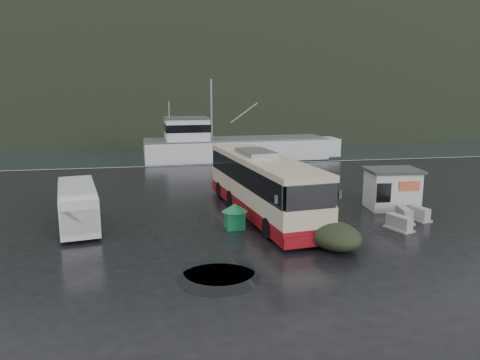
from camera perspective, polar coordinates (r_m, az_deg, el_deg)
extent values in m
plane|color=black|center=(24.62, -1.33, -5.93)|extent=(160.00, 160.00, 0.00)
cube|color=black|center=(133.46, -8.85, 8.18)|extent=(300.00, 180.00, 0.02)
cube|color=#999993|center=(43.99, -5.43, 1.79)|extent=(160.00, 0.60, 1.50)
ellipsoid|color=black|center=(273.65, -7.59, 9.84)|extent=(780.00, 540.00, 570.00)
cylinder|color=black|center=(18.52, -2.63, -11.96)|extent=(3.24, 3.24, 0.01)
cylinder|color=black|center=(19.22, -2.55, -11.05)|extent=(2.89, 2.89, 0.01)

